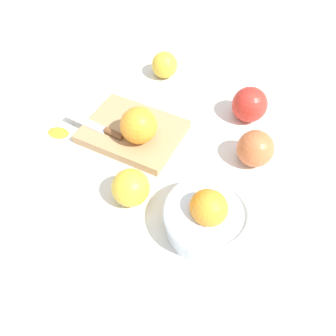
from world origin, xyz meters
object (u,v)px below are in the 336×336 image
bowl (208,216)px  cutting_board (133,132)px  orange_on_board (139,125)px  apple_back_left (131,188)px  apple_front_left (255,149)px  apple_front_right (165,65)px  apple_front_left_2 (250,105)px  knife (102,129)px

bowl → cutting_board: 0.29m
bowl → orange_on_board: 0.25m
orange_on_board → apple_back_left: (-0.09, 0.12, -0.02)m
apple_front_left → apple_front_right: size_ratio=1.14×
apple_front_right → apple_front_left_2: bearing=-178.7°
orange_on_board → knife: 0.10m
orange_on_board → knife: bearing=24.2°
bowl → cutting_board: (0.27, -0.08, -0.03)m
bowl → apple_front_left_2: 0.32m
bowl → orange_on_board: size_ratio=2.06×
orange_on_board → apple_front_left_2: bearing=-119.4°
apple_front_right → apple_back_left: (-0.21, 0.34, 0.00)m
bowl → apple_back_left: (0.15, 0.04, -0.00)m
orange_on_board → cutting_board: bearing=-19.1°
orange_on_board → apple_front_left_2: size_ratio=0.97×
cutting_board → apple_front_left: size_ratio=2.75×
apple_front_right → apple_front_left_2: size_ratio=0.83×
cutting_board → apple_front_right: (0.09, -0.21, 0.02)m
bowl → knife: 0.32m
cutting_board → apple_front_left: apple_front_left is taller
apple_back_left → knife: bearing=-24.9°
apple_back_left → apple_front_left_2: 0.35m
apple_front_right → apple_back_left: apple_back_left is taller
bowl → cutting_board: bearing=-16.9°
knife → apple_front_left_2: (-0.21, -0.27, 0.01)m
bowl → apple_front_left: 0.20m
knife → orange_on_board: bearing=-155.8°
cutting_board → orange_on_board: 0.06m
knife → apple_front_right: 0.27m
knife → apple_front_right: bearing=-80.4°
apple_back_left → apple_front_left: bearing=-117.7°
knife → apple_front_left: size_ratio=2.00×
apple_front_left_2 → apple_back_left: bearing=82.9°
orange_on_board → apple_front_left_2: (-0.13, -0.23, -0.02)m
knife → apple_front_right: apple_front_right is taller
knife → apple_front_left_2: bearing=-128.3°
knife → cutting_board: bearing=-134.2°
cutting_board → apple_back_left: (-0.12, 0.13, 0.03)m
bowl → knife: size_ratio=1.05×
apple_front_right → apple_front_left_2: (-0.26, -0.01, 0.01)m
knife → apple_front_left: (-0.30, -0.16, 0.01)m
orange_on_board → apple_front_left: 0.25m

